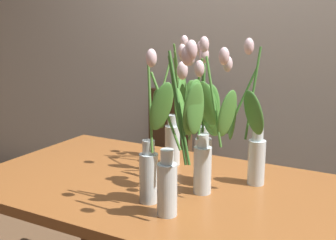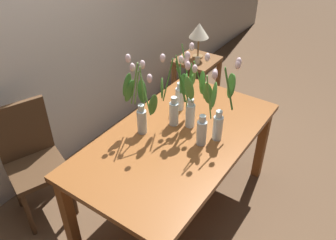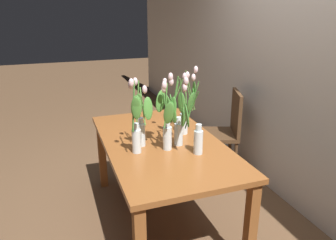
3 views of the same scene
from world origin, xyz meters
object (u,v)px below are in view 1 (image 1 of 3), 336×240
object	(u,v)px
dining_table	(167,206)
tulip_vase_0	(155,153)
tulip_vase_2	(175,160)
tulip_vase_3	(175,115)
tulip_vase_1	(203,145)
dining_chair	(158,154)
tulip_vase_5	(252,142)
tulip_vase_4	(204,128)

from	to	relation	value
dining_table	tulip_vase_0	bearing A→B (deg)	-73.88
tulip_vase_2	tulip_vase_3	bearing A→B (deg)	118.25
tulip_vase_1	dining_chair	bearing A→B (deg)	128.42
tulip_vase_0	tulip_vase_1	xyz separation A→B (m)	(0.11, 0.16, 0.00)
tulip_vase_3	tulip_vase_5	distance (m)	0.40
tulip_vase_4	tulip_vase_5	bearing A→B (deg)	22.77
tulip_vase_4	tulip_vase_1	bearing A→B (deg)	-66.04
tulip_vase_3	tulip_vase_0	bearing A→B (deg)	-70.42
dining_table	dining_chair	xyz separation A→B (m)	(-0.58, 0.92, -0.12)
tulip_vase_3	tulip_vase_4	xyz separation A→B (m)	(0.22, -0.17, 0.01)
tulip_vase_0	dining_chair	xyz separation A→B (m)	(-0.64, 1.10, -0.41)
dining_chair	tulip_vase_0	bearing A→B (deg)	-60.00
tulip_vase_1	tulip_vase_5	size ratio (longest dim) A/B	0.95
dining_chair	tulip_vase_1	bearing A→B (deg)	-51.58
tulip_vase_2	tulip_vase_5	bearing A→B (deg)	72.69
tulip_vase_2	tulip_vase_0	bearing A→B (deg)	148.54
tulip_vase_4	dining_chair	distance (m)	1.19
tulip_vase_1	tulip_vase_5	world-z (taller)	tulip_vase_5
tulip_vase_1	tulip_vase_2	distance (m)	0.23
tulip_vase_0	tulip_vase_3	size ratio (longest dim) A/B	0.96
tulip_vase_1	dining_chair	distance (m)	1.27
tulip_vase_4	dining_chair	bearing A→B (deg)	129.76
tulip_vase_4	tulip_vase_3	bearing A→B (deg)	142.60
tulip_vase_0	tulip_vase_4	bearing A→B (deg)	75.59
tulip_vase_3	dining_chair	distance (m)	0.94
tulip_vase_2	tulip_vase_1	bearing A→B (deg)	91.60
tulip_vase_2	tulip_vase_5	world-z (taller)	tulip_vase_2
tulip_vase_3	dining_chair	bearing A→B (deg)	125.59
tulip_vase_5	dining_table	bearing A→B (deg)	-152.52
tulip_vase_0	dining_chair	size ratio (longest dim) A/B	0.59
tulip_vase_3	tulip_vase_4	bearing A→B (deg)	-37.40
dining_table	tulip_vase_0	world-z (taller)	tulip_vase_0
tulip_vase_2	tulip_vase_3	size ratio (longest dim) A/B	1.02
tulip_vase_2	dining_chair	xyz separation A→B (m)	(-0.75, 1.17, -0.42)
tulip_vase_2	dining_chair	distance (m)	1.45
dining_table	tulip_vase_5	xyz separation A→B (m)	(0.29, 0.15, 0.27)
dining_table	dining_chair	world-z (taller)	dining_chair
tulip_vase_2	tulip_vase_5	distance (m)	0.42
tulip_vase_4	tulip_vase_5	size ratio (longest dim) A/B	1.01
tulip_vase_0	tulip_vase_3	world-z (taller)	tulip_vase_3
dining_table	tulip_vase_0	xyz separation A→B (m)	(0.05, -0.18, 0.28)
tulip_vase_0	tulip_vase_5	distance (m)	0.41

